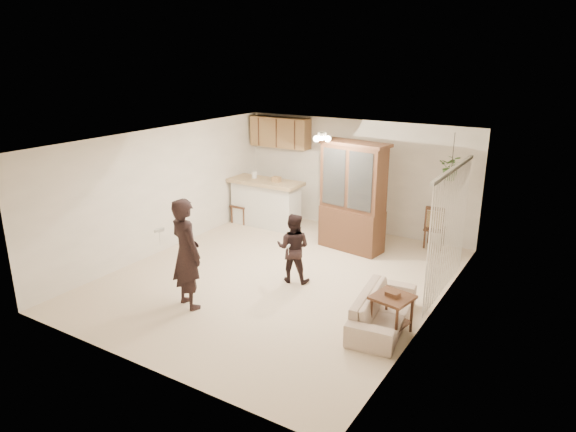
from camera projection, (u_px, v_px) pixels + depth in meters
The scene contains 23 objects.
floor at pixel (279, 277), 9.28m from camera, with size 6.50×6.50×0.00m, color beige.
ceiling at pixel (278, 140), 8.53m from camera, with size 5.50×6.50×0.02m, color white.
wall_back at pixel (356, 175), 11.54m from camera, with size 5.50×0.02×2.50m, color beige.
wall_front at pixel (135, 278), 6.27m from camera, with size 5.50×0.02×2.50m, color beige.
wall_left at pixel (163, 190), 10.28m from camera, with size 0.02×6.50×2.50m, color beige.
wall_right at pixel (436, 240), 7.53m from camera, with size 0.02×6.50×2.50m, color beige.
breakfast_bar at pixel (266, 205), 11.96m from camera, with size 1.60×0.55×1.00m, color silver.
bar_top at pixel (266, 182), 11.80m from camera, with size 1.75×0.70×0.08m, color tan.
upper_cabinets at pixel (280, 132), 12.09m from camera, with size 1.50×0.34×0.70m, color brown.
vertical_blinds at pixel (448, 232), 8.33m from camera, with size 0.06×2.30×2.10m, color white, non-canonical shape.
ceiling_fixture at pixel (322, 137), 9.43m from camera, with size 0.36×0.36×0.20m, color beige, non-canonical shape.
hanging_plant at pixel (452, 167), 9.52m from camera, with size 0.43×0.37×0.48m, color #2F5B24.
plant_cord at pixel (453, 150), 9.43m from camera, with size 0.01×0.01×0.65m, color #29241E.
sofa at pixel (383, 303), 7.56m from camera, with size 1.87×0.73×0.73m, color beige.
adult at pixel (186, 253), 7.98m from camera, with size 0.66×0.43×1.80m, color black.
child at pixel (293, 245), 8.95m from camera, with size 0.66×0.51×1.35m, color black.
china_hutch at pixel (353, 198), 10.33m from camera, with size 1.48×0.74×2.23m.
side_table at pixel (391, 314), 7.37m from camera, with size 0.61×0.61×0.64m.
chair_bar at pixel (242, 211), 12.26m from camera, with size 0.42×0.42×0.95m.
chair_hutch_left at pixel (345, 230), 10.94m from camera, with size 0.57×0.57×0.99m.
chair_hutch_right at pixel (435, 235), 10.67m from camera, with size 0.42×0.42×0.92m.
controller_adult at pixel (159, 230), 7.59m from camera, with size 0.05×0.16×0.05m, color white.
controller_child at pixel (289, 246), 8.66m from camera, with size 0.03×0.11×0.03m, color white.
Camera 1 is at (4.60, -7.16, 3.87)m, focal length 32.00 mm.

